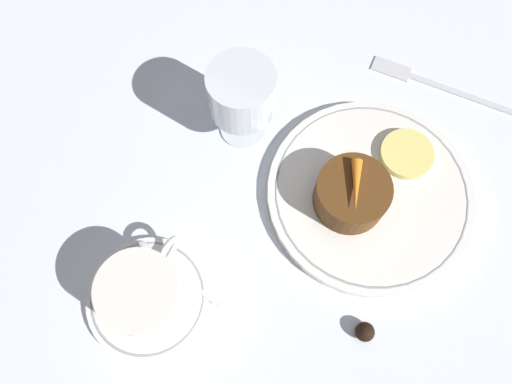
{
  "coord_description": "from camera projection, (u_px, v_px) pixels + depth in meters",
  "views": [
    {
      "loc": [
        -0.24,
        -0.0,
        0.56
      ],
      "look_at": [
        -0.07,
        0.09,
        0.04
      ],
      "focal_mm": 35.0,
      "sensor_mm": 36.0,
      "label": 1
    }
  ],
  "objects": [
    {
      "name": "coffee_cup",
      "position": [
        142.0,
        293.0,
        0.51
      ],
      "size": [
        0.11,
        0.08,
        0.06
      ],
      "color": "white",
      "rests_on": "saucer"
    },
    {
      "name": "wine_glass",
      "position": [
        241.0,
        95.0,
        0.55
      ],
      "size": [
        0.08,
        0.08,
        0.11
      ],
      "color": "silver",
      "rests_on": "ground_plane"
    },
    {
      "name": "chocolate_truffle",
      "position": [
        365.0,
        332.0,
        0.53
      ],
      "size": [
        0.02,
        0.02,
        0.02
      ],
      "color": "black",
      "rests_on": "ground_plane"
    },
    {
      "name": "spoon",
      "position": [
        167.0,
        267.0,
        0.55
      ],
      "size": [
        0.02,
        0.12,
        0.0
      ],
      "color": "silver",
      "rests_on": "saucer"
    },
    {
      "name": "ground_plane",
      "position": [
        354.0,
        189.0,
        0.6
      ],
      "size": [
        3.0,
        3.0,
        0.0
      ],
      "primitive_type": "plane",
      "color": "white"
    },
    {
      "name": "dessert_cake",
      "position": [
        354.0,
        195.0,
        0.55
      ],
      "size": [
        0.08,
        0.08,
        0.04
      ],
      "color": "#563314",
      "rests_on": "dinner_plate"
    },
    {
      "name": "saucer",
      "position": [
        148.0,
        298.0,
        0.54
      ],
      "size": [
        0.13,
        0.13,
        0.01
      ],
      "color": "white",
      "rests_on": "ground_plane"
    },
    {
      "name": "carrot_garnish",
      "position": [
        359.0,
        186.0,
        0.53
      ],
      "size": [
        0.06,
        0.03,
        0.01
      ],
      "color": "orange",
      "rests_on": "dessert_cake"
    },
    {
      "name": "pineapple_slice",
      "position": [
        406.0,
        154.0,
        0.59
      ],
      "size": [
        0.06,
        0.06,
        0.01
      ],
      "color": "#EFE075",
      "rests_on": "dinner_plate"
    },
    {
      "name": "dinner_plate",
      "position": [
        370.0,
        193.0,
        0.58
      ],
      "size": [
        0.24,
        0.24,
        0.01
      ],
      "color": "white",
      "rests_on": "ground_plane"
    },
    {
      "name": "fork",
      "position": [
        429.0,
        82.0,
        0.64
      ],
      "size": [
        0.03,
        0.2,
        0.01
      ],
      "color": "silver",
      "rests_on": "ground_plane"
    }
  ]
}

